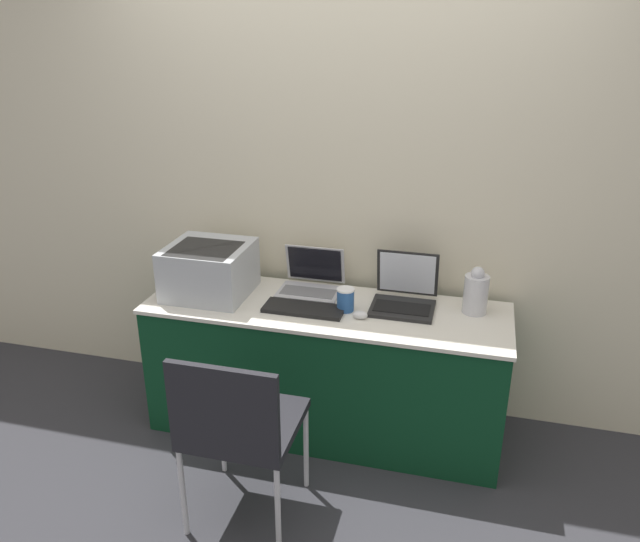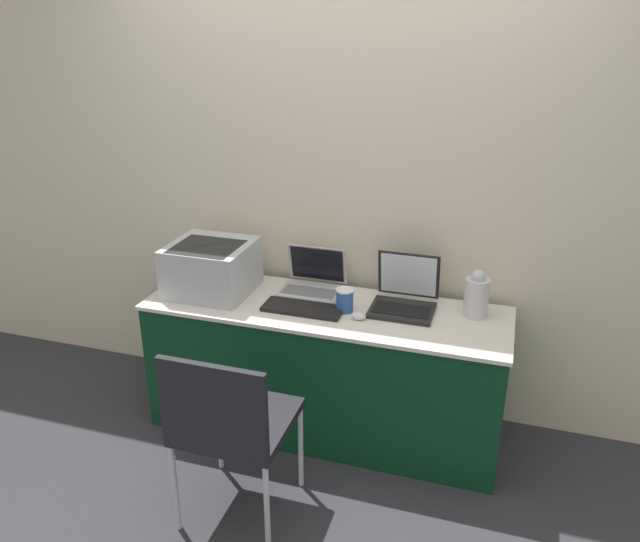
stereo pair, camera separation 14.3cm
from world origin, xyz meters
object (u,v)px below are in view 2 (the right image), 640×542
object	(u,v)px
external_keyboard	(303,309)
mouse	(359,316)
printer	(211,266)
laptop_right	(404,297)
metal_pitcher	(476,296)
chair	(230,420)
laptop_left	(313,282)
coffee_cup	(345,300)

from	to	relation	value
external_keyboard	mouse	xyz separation A→B (m)	(0.29, -0.01, 0.01)
printer	laptop_right	bearing A→B (deg)	6.10
mouse	metal_pitcher	bearing A→B (deg)	21.91
laptop_right	chair	size ratio (longest dim) A/B	0.36
laptop_left	metal_pitcher	size ratio (longest dim) A/B	1.33
laptop_right	external_keyboard	xyz separation A→B (m)	(-0.47, -0.18, -0.05)
printer	coffee_cup	size ratio (longest dim) A/B	3.53
printer	mouse	distance (m)	0.84
mouse	printer	bearing A→B (deg)	173.66
external_keyboard	metal_pitcher	bearing A→B (deg)	13.62
printer	laptop_left	world-z (taller)	printer
chair	printer	bearing A→B (deg)	120.22
metal_pitcher	laptop_left	bearing A→B (deg)	177.13
printer	chair	world-z (taller)	printer
mouse	metal_pitcher	world-z (taller)	metal_pitcher
printer	laptop_left	size ratio (longest dim) A/B	1.29
laptop_right	coffee_cup	distance (m)	0.30
external_keyboard	laptop_left	bearing A→B (deg)	96.70
external_keyboard	metal_pitcher	distance (m)	0.85
laptop_right	chair	bearing A→B (deg)	-122.64
laptop_right	laptop_left	bearing A→B (deg)	173.51
laptop_right	metal_pitcher	bearing A→B (deg)	2.40
laptop_left	chair	distance (m)	0.97
printer	chair	distance (m)	0.95
mouse	laptop_right	bearing A→B (deg)	47.21
laptop_right	coffee_cup	bearing A→B (deg)	-155.13
laptop_right	mouse	bearing A→B (deg)	-132.79
metal_pitcher	mouse	bearing A→B (deg)	-158.09
coffee_cup	mouse	world-z (taller)	coffee_cup
laptop_right	external_keyboard	bearing A→B (deg)	-158.73
chair	coffee_cup	bearing A→B (deg)	69.05
printer	metal_pitcher	distance (m)	1.36
printer	chair	size ratio (longest dim) A/B	0.48
laptop_left	metal_pitcher	world-z (taller)	metal_pitcher
laptop_right	mouse	size ratio (longest dim) A/B	4.33
laptop_right	printer	bearing A→B (deg)	-173.90
external_keyboard	coffee_cup	xyz separation A→B (m)	(0.20, 0.06, 0.05)
coffee_cup	mouse	size ratio (longest dim) A/B	1.62
printer	external_keyboard	size ratio (longest dim) A/B	1.03
printer	laptop_right	xyz separation A→B (m)	(1.01, 0.11, -0.09)
chair	mouse	bearing A→B (deg)	60.90
chair	laptop_right	bearing A→B (deg)	57.36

